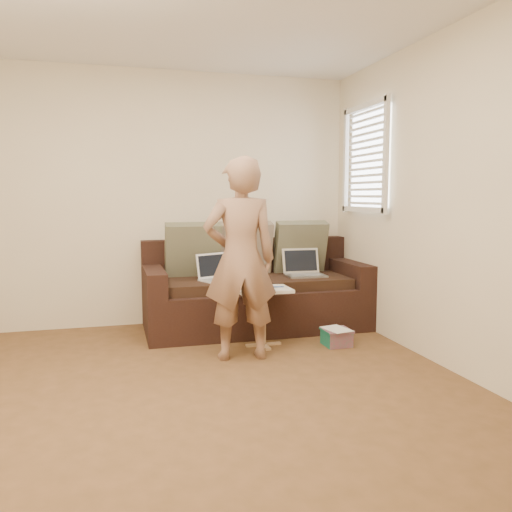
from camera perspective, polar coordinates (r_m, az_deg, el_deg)
name	(u,v)px	position (r m, az deg, el deg)	size (l,w,h in m)	color
floor	(194,404)	(3.52, -6.79, -15.76)	(4.50, 4.50, 0.00)	brown
wall_back	(159,199)	(5.49, -10.52, 6.13)	(4.00, 4.00, 0.00)	beige
wall_front	(353,213)	(1.08, 10.56, 4.59)	(4.00, 4.00, 0.00)	beige
wall_right	(469,201)	(4.06, 22.24, 5.62)	(4.50, 4.50, 0.00)	beige
window_blinds	(366,158)	(5.32, 11.95, 10.41)	(0.12, 0.88, 1.08)	white
sofa	(256,287)	(5.26, -0.03, -3.36)	(2.20, 0.95, 0.85)	black
pillow_left	(193,250)	(5.29, -6.92, 0.64)	(0.55, 0.14, 0.55)	#52553E
pillow_mid	(245,248)	(5.42, -1.19, 0.83)	(0.55, 0.14, 0.55)	#6D5E4E
pillow_right	(300,247)	(5.57, 4.86, 0.97)	(0.55, 0.14, 0.55)	#52553E
laptop_silver	(306,276)	(5.33, 5.46, -2.22)	(0.39, 0.28, 0.26)	#B7BABC
laptop_white	(221,281)	(5.05, -3.88, -2.70)	(0.36, 0.26, 0.26)	white
person	(240,259)	(4.23, -1.72, -0.32)	(0.60, 0.41, 1.65)	#8F644E
side_table	(264,317)	(4.67, 0.83, -6.68)	(0.47, 0.33, 0.52)	silver
drinking_glass	(248,280)	(4.69, -0.89, -2.65)	(0.07, 0.07, 0.12)	silver
scissors	(274,287)	(4.63, 1.94, -3.42)	(0.18, 0.10, 0.02)	silver
paper_on_table	(271,287)	(4.65, 1.66, -3.44)	(0.21, 0.30, 0.00)	white
striped_box	(337,337)	(4.78, 8.80, -8.75)	(0.24, 0.24, 0.15)	#BA1B4F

